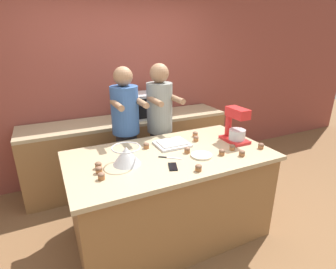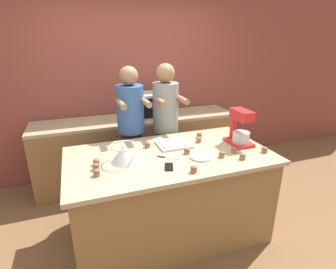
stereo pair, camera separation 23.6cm
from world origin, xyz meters
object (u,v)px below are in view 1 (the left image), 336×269
cupcake_1 (222,152)px  cupcake_6 (232,147)px  cupcake_5 (98,165)px  microwave_oven (146,105)px  small_plate (201,155)px  cupcake_10 (146,145)px  cupcake_9 (101,176)px  person_right (160,130)px  baking_tray (172,144)px  cupcake_11 (196,138)px  cupcake_0 (198,168)px  knife (168,158)px  cupcake_8 (187,150)px  cupcake_7 (261,146)px  mixing_bowl (126,155)px  cell_phone (173,167)px  cupcake_2 (242,153)px  stand_mixer (236,127)px  cupcake_4 (99,170)px  person_left (127,136)px  cupcake_3 (195,134)px

cupcake_1 → cupcake_6: (0.16, 0.05, 0.00)m
cupcake_5 → cupcake_6: (1.27, -0.18, 0.00)m
microwave_oven → small_plate: bearing=-90.5°
small_plate → cupcake_10: cupcake_10 is taller
cupcake_9 → person_right: bearing=45.1°
baking_tray → cupcake_11: bearing=-1.7°
cupcake_1 → cupcake_0: bearing=-154.5°
cupcake_0 → cupcake_1: bearing=25.5°
cupcake_9 → microwave_oven: bearing=57.5°
microwave_oven → cupcake_11: bearing=-82.7°
person_right → knife: bearing=-108.8°
microwave_oven → cupcake_8: 1.35m
cupcake_7 → cupcake_10: 1.15m
mixing_bowl → cupcake_5: mixing_bowl is taller
baking_tray → cupcake_9: size_ratio=5.61×
person_right → cupcake_11: (0.18, -0.54, 0.04)m
microwave_oven → cell_phone: (-0.35, -1.55, -0.16)m
cupcake_10 → cupcake_6: bearing=-28.8°
knife → cupcake_10: (-0.10, 0.30, 0.03)m
cupcake_0 → cupcake_9: size_ratio=1.00×
cupcake_2 → cupcake_7: bearing=11.0°
cupcake_11 → stand_mixer: bearing=-25.3°
person_right → cupcake_2: size_ratio=28.70×
cupcake_9 → cupcake_1: bearing=-1.7°
cupcake_6 → small_plate: bearing=178.5°
cupcake_6 → cupcake_9: (-1.29, -0.01, 0.00)m
cupcake_2 → cupcake_6: (0.01, 0.15, 0.00)m
mixing_bowl → cupcake_1: size_ratio=4.31×
cupcake_4 → cupcake_1: bearing=-7.4°
person_left → cupcake_10: (0.06, -0.49, 0.06)m
microwave_oven → cupcake_1: size_ratio=8.92×
mixing_bowl → cupcake_0: size_ratio=4.31×
cupcake_5 → microwave_oven: bearing=54.2°
cupcake_9 → mixing_bowl: bearing=34.2°
person_left → baking_tray: 0.62m
baking_tray → cupcake_5: cupcake_5 is taller
small_plate → cupcake_2: 0.38m
cupcake_1 → knife: bearing=161.8°
cupcake_9 → cupcake_10: 0.69m
cupcake_6 → cupcake_7: size_ratio=1.00×
cell_phone → cupcake_5: (-0.58, 0.25, 0.02)m
small_plate → cupcake_11: size_ratio=3.39×
person_right → microwave_oven: 0.60m
small_plate → person_left: bearing=116.9°
cupcake_1 → cupcake_4: bearing=172.6°
cell_phone → cupcake_4: size_ratio=2.69×
cupcake_3 → cupcake_10: bearing=-173.0°
cell_phone → cupcake_2: 0.69m
person_right → cupcake_11: person_right is taller
cupcake_1 → stand_mixer: bearing=34.5°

